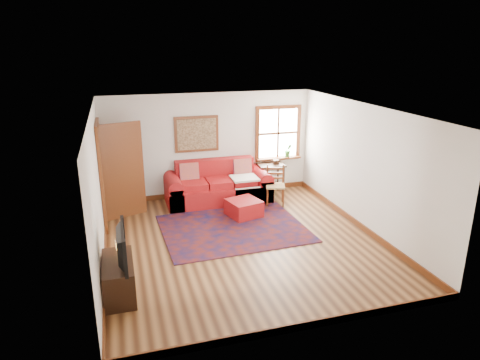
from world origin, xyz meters
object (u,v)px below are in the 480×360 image
object	(u,v)px
red_leather_sofa	(218,188)
red_ottoman	(244,208)
ladder_back_chair	(275,184)
side_table	(271,169)
media_cabinet	(119,278)

from	to	relation	value
red_leather_sofa	red_ottoman	xyz separation A→B (m)	(0.31, -1.09, -0.13)
red_leather_sofa	ladder_back_chair	bearing A→B (deg)	-25.13
ladder_back_chair	red_leather_sofa	bearing A→B (deg)	154.87
side_table	ladder_back_chair	size ratio (longest dim) A/B	0.83
side_table	media_cabinet	distance (m)	5.18
side_table	ladder_back_chair	distance (m)	0.71
red_leather_sofa	red_ottoman	distance (m)	1.14
red_leather_sofa	ladder_back_chair	xyz separation A→B (m)	(1.23, -0.57, 0.18)
red_leather_sofa	media_cabinet	distance (m)	4.19
red_ottoman	media_cabinet	distance (m)	3.57
red_leather_sofa	ladder_back_chair	world-z (taller)	red_leather_sofa
red_ottoman	side_table	bearing A→B (deg)	33.61
red_ottoman	side_table	xyz separation A→B (m)	(1.06, 1.20, 0.45)
side_table	ladder_back_chair	world-z (taller)	ladder_back_chair
red_leather_sofa	side_table	xyz separation A→B (m)	(1.37, 0.11, 0.32)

